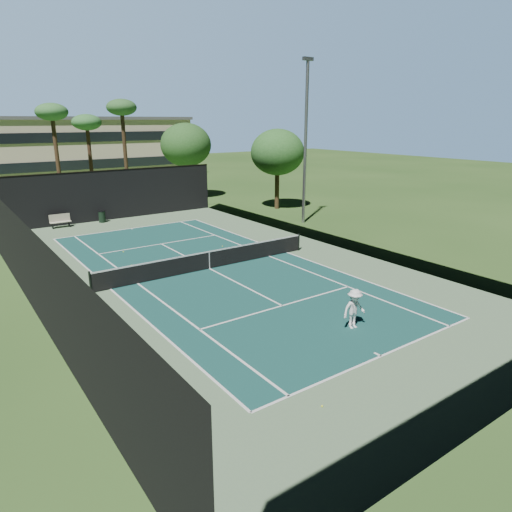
{
  "coord_description": "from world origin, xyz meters",
  "views": [
    {
      "loc": [
        -11.69,
        -20.88,
        7.84
      ],
      "look_at": [
        1.0,
        -3.0,
        1.3
      ],
      "focal_mm": 32.0,
      "sensor_mm": 36.0,
      "label": 1
    }
  ],
  "objects_px": {
    "tennis_net": "(209,259)",
    "tennis_ball_b": "(131,265)",
    "tennis_ball_a": "(322,406)",
    "tennis_ball_c": "(222,246)",
    "trash_bin": "(102,217)",
    "park_bench": "(60,221)",
    "player": "(354,309)",
    "tennis_ball_d": "(123,252)"
  },
  "relations": [
    {
      "from": "trash_bin",
      "to": "tennis_ball_d",
      "type": "bearing_deg",
      "value": -100.1
    },
    {
      "from": "tennis_ball_c",
      "to": "tennis_ball_b",
      "type": "bearing_deg",
      "value": -175.43
    },
    {
      "from": "tennis_ball_c",
      "to": "tennis_ball_d",
      "type": "relative_size",
      "value": 0.95
    },
    {
      "from": "tennis_net",
      "to": "tennis_ball_c",
      "type": "xyz_separation_m",
      "value": [
        2.97,
        3.52,
        -0.52
      ]
    },
    {
      "from": "tennis_ball_b",
      "to": "trash_bin",
      "type": "distance_m",
      "value": 12.53
    },
    {
      "from": "tennis_ball_a",
      "to": "park_bench",
      "type": "relative_size",
      "value": 0.05
    },
    {
      "from": "tennis_net",
      "to": "player",
      "type": "relative_size",
      "value": 8.02
    },
    {
      "from": "tennis_ball_b",
      "to": "tennis_ball_d",
      "type": "relative_size",
      "value": 0.89
    },
    {
      "from": "tennis_ball_a",
      "to": "tennis_net",
      "type": "bearing_deg",
      "value": 74.04
    },
    {
      "from": "tennis_ball_a",
      "to": "tennis_ball_c",
      "type": "distance_m",
      "value": 17.64
    },
    {
      "from": "tennis_ball_c",
      "to": "trash_bin",
      "type": "height_order",
      "value": "trash_bin"
    },
    {
      "from": "tennis_ball_a",
      "to": "park_bench",
      "type": "bearing_deg",
      "value": 91.09
    },
    {
      "from": "tennis_ball_a",
      "to": "tennis_ball_b",
      "type": "bearing_deg",
      "value": 88.69
    },
    {
      "from": "tennis_ball_c",
      "to": "tennis_ball_d",
      "type": "xyz_separation_m",
      "value": [
        -5.69,
        2.41,
        0.0
      ]
    },
    {
      "from": "tennis_ball_c",
      "to": "trash_bin",
      "type": "bearing_deg",
      "value": 108.79
    },
    {
      "from": "tennis_ball_b",
      "to": "tennis_ball_c",
      "type": "relative_size",
      "value": 0.94
    },
    {
      "from": "tennis_ball_d",
      "to": "park_bench",
      "type": "xyz_separation_m",
      "value": [
        -1.48,
        9.41,
        0.51
      ]
    },
    {
      "from": "trash_bin",
      "to": "tennis_net",
      "type": "bearing_deg",
      "value": -86.08
    },
    {
      "from": "tennis_ball_b",
      "to": "trash_bin",
      "type": "bearing_deg",
      "value": 79.61
    },
    {
      "from": "tennis_net",
      "to": "player",
      "type": "xyz_separation_m",
      "value": [
        0.92,
        -9.73,
        0.25
      ]
    },
    {
      "from": "tennis_ball_c",
      "to": "park_bench",
      "type": "xyz_separation_m",
      "value": [
        -7.18,
        11.82,
        0.51
      ]
    },
    {
      "from": "player",
      "to": "tennis_net",
      "type": "bearing_deg",
      "value": 101.49
    },
    {
      "from": "player",
      "to": "tennis_ball_b",
      "type": "distance_m",
      "value": 13.44
    },
    {
      "from": "tennis_net",
      "to": "player",
      "type": "distance_m",
      "value": 9.77
    },
    {
      "from": "tennis_net",
      "to": "player",
      "type": "height_order",
      "value": "player"
    },
    {
      "from": "tennis_net",
      "to": "park_bench",
      "type": "bearing_deg",
      "value": 105.34
    },
    {
      "from": "tennis_ball_d",
      "to": "trash_bin",
      "type": "xyz_separation_m",
      "value": [
        1.68,
        9.4,
        0.44
      ]
    },
    {
      "from": "player",
      "to": "tennis_ball_d",
      "type": "relative_size",
      "value": 20.6
    },
    {
      "from": "tennis_ball_a",
      "to": "tennis_ball_b",
      "type": "xyz_separation_m",
      "value": [
        0.36,
        15.85,
        -0.0
      ]
    },
    {
      "from": "tennis_net",
      "to": "trash_bin",
      "type": "xyz_separation_m",
      "value": [
        -1.05,
        15.33,
        -0.08
      ]
    },
    {
      "from": "tennis_net",
      "to": "tennis_ball_b",
      "type": "height_order",
      "value": "tennis_net"
    },
    {
      "from": "tennis_ball_d",
      "to": "trash_bin",
      "type": "relative_size",
      "value": 0.08
    },
    {
      "from": "tennis_net",
      "to": "player",
      "type": "bearing_deg",
      "value": -84.62
    },
    {
      "from": "tennis_ball_a",
      "to": "tennis_ball_d",
      "type": "height_order",
      "value": "tennis_ball_d"
    },
    {
      "from": "tennis_net",
      "to": "tennis_ball_b",
      "type": "bearing_deg",
      "value": 137.67
    },
    {
      "from": "tennis_net",
      "to": "tennis_ball_d",
      "type": "xyz_separation_m",
      "value": [
        -2.73,
        5.92,
        -0.52
      ]
    },
    {
      "from": "tennis_ball_a",
      "to": "tennis_ball_d",
      "type": "bearing_deg",
      "value": 87.12
    },
    {
      "from": "tennis_ball_a",
      "to": "trash_bin",
      "type": "distance_m",
      "value": 28.29
    },
    {
      "from": "tennis_ball_c",
      "to": "trash_bin",
      "type": "xyz_separation_m",
      "value": [
        -4.02,
        11.81,
        0.44
      ]
    },
    {
      "from": "player",
      "to": "tennis_ball_c",
      "type": "bearing_deg",
      "value": 87.3
    },
    {
      "from": "player",
      "to": "tennis_ball_b",
      "type": "xyz_separation_m",
      "value": [
        -4.23,
        12.74,
        -0.77
      ]
    },
    {
      "from": "player",
      "to": "park_bench",
      "type": "distance_m",
      "value": 25.58
    }
  ]
}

